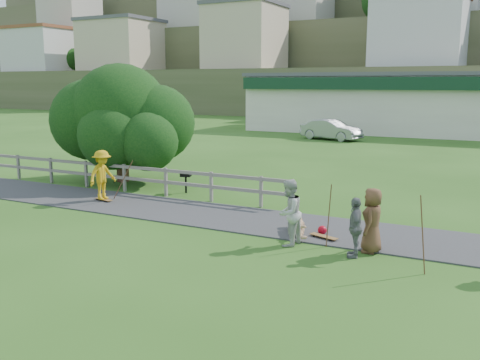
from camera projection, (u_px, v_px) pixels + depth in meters
The scene contains 19 objects.
ground at pixel (158, 222), 16.64m from camera, with size 260.00×260.00×0.00m, color #295317.
path at pixel (184, 211), 17.95m from camera, with size 34.00×3.00×0.04m, color #343436.
fence at pixel (112, 172), 21.47m from camera, with size 15.05×0.10×1.10m.
strip_mall at pixel (442, 103), 44.92m from camera, with size 32.50×10.75×5.10m.
hillside at pixel (463, 24), 93.88m from camera, with size 220.00×67.00×47.50m.
skater_rider at pixel (102, 178), 19.31m from camera, with size 1.16×0.67×1.79m, color #C39812.
skater_fallen at pixel (298, 225), 15.19m from camera, with size 1.62×0.39×0.59m, color tan.
spectator_a at pixel (289, 213), 14.12m from camera, with size 0.87×0.68×1.79m, color #B9B9B5.
spectator_b at pixel (355, 227), 13.21m from camera, with size 0.89×0.37×1.52m, color slate.
spectator_c at pixel (372, 220), 13.57m from camera, with size 0.82×0.53×1.67m, color brown.
car_silver at pixel (331, 130), 40.26m from camera, with size 1.63×4.67×1.54m, color #919398.
tree at pixel (122, 139), 23.18m from camera, with size 6.74×6.74×3.70m, color black, non-canonical shape.
bbq at pixel (186, 182), 20.96m from camera, with size 0.40×0.30×0.87m, color black, non-canonical shape.
longboard_rider at pixel (104, 201), 19.46m from camera, with size 0.81×0.20×0.09m, color brown, non-canonical shape.
longboard_fallen at pixel (324, 238), 14.79m from camera, with size 0.85×0.21×0.09m, color brown, non-canonical shape.
helmet at pixel (322, 230), 15.26m from camera, with size 0.26×0.26×0.26m, color #B10718.
pole_rider at pixel (123, 177), 19.39m from camera, with size 0.03×0.03×1.82m, color brown.
pole_spec_left at pixel (329, 216), 13.97m from camera, with size 0.03×0.03×1.70m, color brown.
pole_spec_right at pixel (423, 235), 12.00m from camera, with size 0.03×0.03×1.83m, color brown.
Camera 1 is at (9.66, -13.17, 4.29)m, focal length 40.00 mm.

